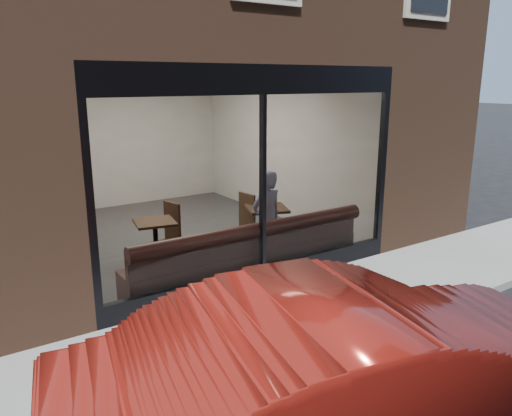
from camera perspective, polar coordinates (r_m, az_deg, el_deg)
ground at (r=6.19m, az=11.98°, el=-14.82°), size 120.00×120.00×0.00m
sidewalk_near at (r=6.83m, az=5.86°, el=-11.58°), size 40.00×2.00×0.01m
kerb_near at (r=6.13m, az=12.35°, el=-14.50°), size 40.00×0.10×0.12m
host_building_pier_right at (r=14.08m, az=-0.49°, el=8.75°), size 2.50×12.00×3.20m
host_building_backfill at (r=15.28m, az=-18.94°, el=8.43°), size 5.00×6.00×3.20m
cafe_floor at (r=10.00m, az=-8.94°, el=-3.05°), size 6.00×6.00×0.00m
cafe_ceiling at (r=9.55m, az=-9.70°, el=15.41°), size 6.00×6.00×0.00m
cafe_wall_back at (r=12.41m, az=-15.18°, el=7.48°), size 5.00×0.00×5.00m
cafe_wall_left at (r=8.92m, az=-23.99°, el=4.19°), size 0.00×6.00×6.00m
cafe_wall_right at (r=10.92m, az=2.72°, el=7.08°), size 0.00×6.00×6.00m
storefront_kick at (r=7.53m, az=0.74°, el=-7.74°), size 5.00×0.10×0.30m
storefront_header at (r=6.98m, az=0.82°, el=14.48°), size 5.00×0.10×0.40m
storefront_mullion at (r=7.13m, az=0.78°, el=2.74°), size 0.06×0.10×2.50m
storefront_glass at (r=7.10m, az=0.92°, el=2.70°), size 4.80×0.00×4.80m
banquette at (r=7.82m, az=-0.94°, el=-6.31°), size 4.00×0.55×0.45m
person at (r=8.08m, az=1.21°, el=-1.31°), size 0.62×0.44×1.60m
cafe_table_left at (r=8.31m, az=-11.50°, el=-1.60°), size 0.74×0.74×0.04m
cafe_table_right at (r=9.01m, az=1.25°, el=-0.06°), size 0.91×0.91×0.05m
cafe_chair_left at (r=8.79m, az=-10.43°, el=-4.07°), size 0.51×0.51×0.04m
cafe_chair_right at (r=9.32m, az=-1.91°, el=-2.77°), size 0.49×0.49×0.04m
wall_poster at (r=8.10m, az=-22.63°, el=3.58°), size 0.02×0.62×0.83m
parked_car at (r=4.07m, az=12.43°, el=-19.18°), size 4.86×2.52×1.53m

